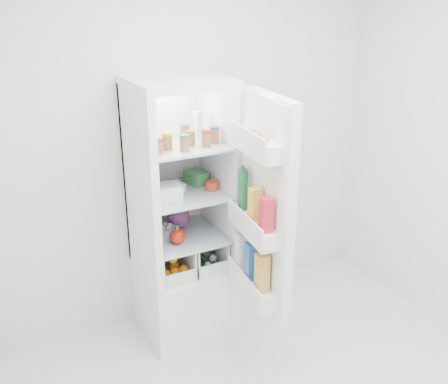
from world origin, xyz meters
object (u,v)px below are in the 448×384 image
red_cabbage (178,217)px  fridge_door (262,211)px  mushroom_bowl (165,232)px  refrigerator (180,242)px

red_cabbage → fridge_door: fridge_door is taller
mushroom_bowl → red_cabbage: bearing=33.5°
refrigerator → red_cabbage: (0.01, 0.06, 0.16)m
refrigerator → mushroom_bowl: refrigerator is taller
refrigerator → fridge_door: bearing=-67.3°
fridge_door → mushroom_bowl: bearing=38.6°
red_cabbage → fridge_door: (0.25, -0.70, 0.27)m
refrigerator → mushroom_bowl: size_ratio=13.28×
red_cabbage → mushroom_bowl: (-0.13, -0.09, -0.05)m
refrigerator → mushroom_bowl: bearing=-167.0°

